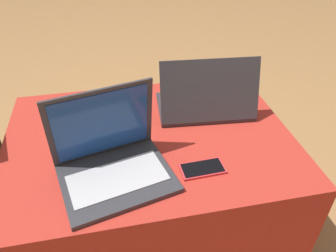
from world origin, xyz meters
name	(u,v)px	position (x,y,z in m)	size (l,w,h in m)	color
ground_plane	(152,207)	(0.00, 0.00, 0.00)	(14.00, 14.00, 0.00)	#9E7042
ottoman	(151,174)	(0.00, 0.00, 0.20)	(1.03, 0.75, 0.39)	maroon
laptop_near	(112,159)	(-0.14, -0.16, 0.45)	(0.38, 0.33, 0.27)	#333338
laptop_far	(206,101)	(0.24, 0.11, 0.44)	(0.38, 0.27, 0.24)	#333338
cell_phone	(202,169)	(0.14, -0.21, 0.40)	(0.14, 0.08, 0.01)	red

